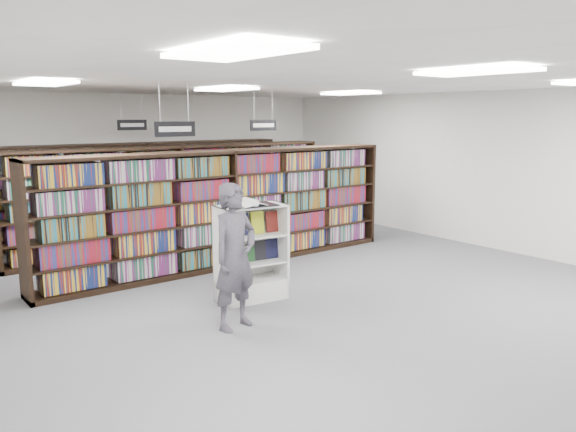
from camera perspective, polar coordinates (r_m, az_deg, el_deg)
floor at (r=8.85m, az=0.93°, el=-7.63°), size 12.00×12.00×0.00m
ceiling at (r=8.44m, az=1.00°, el=13.53°), size 10.00×12.00×0.10m
wall_back at (r=13.68m, az=-15.03°, el=5.18°), size 10.00×0.10×3.20m
wall_right at (r=12.25m, az=19.59°, el=4.40°), size 0.10×12.00×3.20m
bookshelf_row_near at (r=10.20m, az=-6.09°, el=0.77°), size 7.00×0.60×2.10m
bookshelf_row_mid at (r=11.93m, az=-11.16°, el=1.99°), size 7.00×0.60×2.10m
bookshelf_row_far at (r=13.46m, az=-14.43°, el=2.77°), size 7.00×0.60×2.10m
aisle_sign_left at (r=8.46m, az=-11.41°, el=8.79°), size 0.65×0.02×0.80m
aisle_sign_right at (r=11.73m, az=-2.52°, el=9.30°), size 0.65×0.02×0.80m
aisle_sign_center at (r=12.52m, az=-15.55°, el=8.99°), size 0.65×0.02×0.80m
troffer_front_left at (r=4.26m, az=-5.47°, el=16.30°), size 0.60×1.20×0.04m
troffer_front_center at (r=6.39m, az=18.61°, el=13.75°), size 0.60×1.20×0.04m
troffer_back_left at (r=8.88m, az=-23.45°, el=12.29°), size 0.60×1.20×0.04m
troffer_back_center at (r=10.08m, az=-6.32°, el=12.69°), size 0.60×1.20×0.04m
troffer_back_right at (r=11.93m, az=6.35°, el=12.28°), size 0.60×1.20×0.04m
endcap_display at (r=8.39m, az=-3.83°, el=-5.24°), size 1.07×0.63×1.43m
open_book at (r=8.07m, az=-3.76°, el=1.24°), size 0.74×0.49×0.13m
shopper at (r=7.16m, az=-5.40°, el=-4.13°), size 0.77×0.58×1.88m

